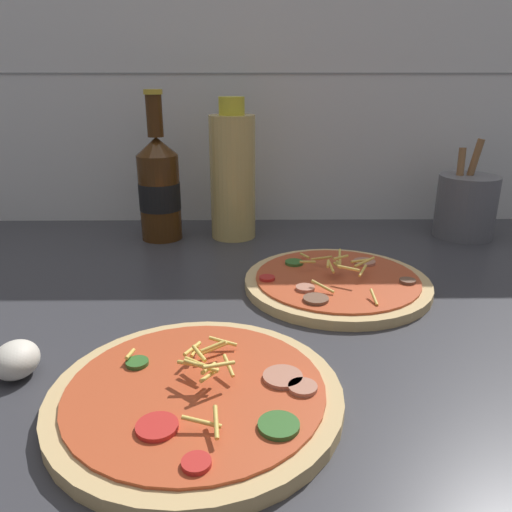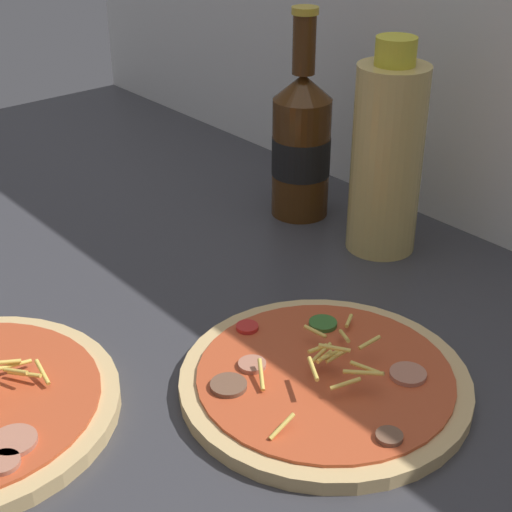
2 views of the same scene
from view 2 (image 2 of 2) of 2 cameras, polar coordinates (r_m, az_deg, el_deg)
counter_slab at (r=70.82cm, az=-7.96°, el=-9.66°), size 160.00×90.00×2.50cm
pizza_far at (r=68.13cm, az=5.00°, el=-9.03°), size 24.97×24.97×4.46cm
beer_bottle at (r=95.18cm, az=3.32°, el=8.19°), size 7.12×7.12×25.10cm
oil_bottle at (r=87.08cm, az=9.50°, el=7.14°), size 7.82×7.82×23.90cm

